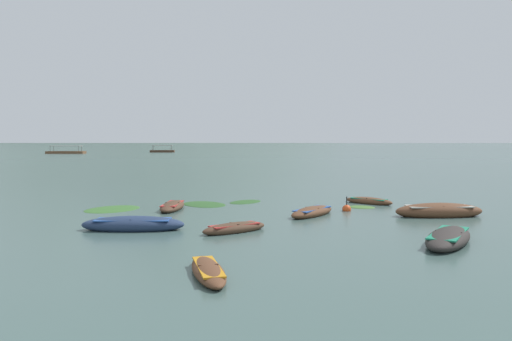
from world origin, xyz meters
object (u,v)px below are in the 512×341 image
(ferry_1, at_px, (162,151))
(mooring_buoy, at_px, (347,209))
(rowboat_7, at_px, (312,212))
(rowboat_8, at_px, (439,211))
(rowboat_1, at_px, (208,271))
(ferry_0, at_px, (66,152))
(rowboat_2, at_px, (448,238))
(rowboat_3, at_px, (172,206))
(rowboat_4, at_px, (369,201))
(rowboat_0, at_px, (133,225))
(rowboat_5, at_px, (235,228))

(ferry_1, height_order, mooring_buoy, ferry_1)
(rowboat_7, xyz_separation_m, rowboat_8, (6.27, -0.76, 0.09))
(rowboat_1, xyz_separation_m, ferry_0, (-46.19, 138.28, 0.31))
(rowboat_2, height_order, rowboat_8, rowboat_8)
(ferry_0, bearing_deg, rowboat_1, -71.53)
(rowboat_3, relative_size, rowboat_7, 1.07)
(ferry_1, relative_size, mooring_buoy, 8.71)
(rowboat_4, height_order, rowboat_8, rowboat_8)
(mooring_buoy, bearing_deg, rowboat_1, -120.18)
(rowboat_0, bearing_deg, mooring_buoy, 25.12)
(rowboat_2, height_order, rowboat_4, rowboat_2)
(rowboat_7, distance_m, rowboat_8, 6.32)
(rowboat_0, height_order, rowboat_5, rowboat_0)
(rowboat_1, relative_size, rowboat_4, 1.22)
(rowboat_4, xyz_separation_m, rowboat_5, (-8.33, -8.65, 0.00))
(ferry_1, bearing_deg, rowboat_8, -78.00)
(rowboat_3, xyz_separation_m, rowboat_5, (3.23, -7.01, -0.01))
(rowboat_5, height_order, ferry_0, ferry_0)
(rowboat_4, height_order, ferry_1, ferry_1)
(rowboat_8, distance_m, mooring_buoy, 4.67)
(rowboat_0, bearing_deg, rowboat_7, 22.72)
(rowboat_7, bearing_deg, mooring_buoy, 33.59)
(rowboat_2, bearing_deg, rowboat_8, 68.14)
(rowboat_4, bearing_deg, rowboat_2, -92.83)
(rowboat_3, xyz_separation_m, rowboat_4, (11.56, 1.64, -0.01))
(ferry_1, bearing_deg, mooring_buoy, -79.44)
(rowboat_5, distance_m, rowboat_8, 10.91)
(rowboat_5, height_order, rowboat_8, rowboat_8)
(rowboat_1, relative_size, rowboat_5, 1.11)
(rowboat_1, xyz_separation_m, ferry_1, (-19.17, 153.21, 0.31))
(rowboat_4, bearing_deg, rowboat_7, -134.25)
(rowboat_8, bearing_deg, ferry_0, 114.13)
(rowboat_0, relative_size, ferry_0, 0.40)
(rowboat_0, relative_size, mooring_buoy, 4.79)
(rowboat_2, distance_m, rowboat_4, 11.56)
(rowboat_0, distance_m, rowboat_4, 14.87)
(rowboat_1, bearing_deg, ferry_1, 97.13)
(rowboat_4, relative_size, ferry_0, 0.25)
(rowboat_8, distance_m, ferry_0, 140.49)
(rowboat_2, distance_m, ferry_0, 145.36)
(rowboat_2, bearing_deg, rowboat_4, 87.17)
(ferry_1, bearing_deg, rowboat_5, -82.20)
(rowboat_4, height_order, ferry_0, ferry_0)
(rowboat_8, bearing_deg, rowboat_0, -169.40)
(rowboat_3, bearing_deg, mooring_buoy, -8.01)
(rowboat_1, xyz_separation_m, rowboat_8, (11.25, 10.07, 0.13))
(rowboat_4, xyz_separation_m, mooring_buoy, (-2.13, -2.97, -0.05))
(rowboat_3, bearing_deg, rowboat_5, -65.28)
(ferry_1, bearing_deg, rowboat_1, -82.87)
(rowboat_8, bearing_deg, ferry_1, 102.00)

